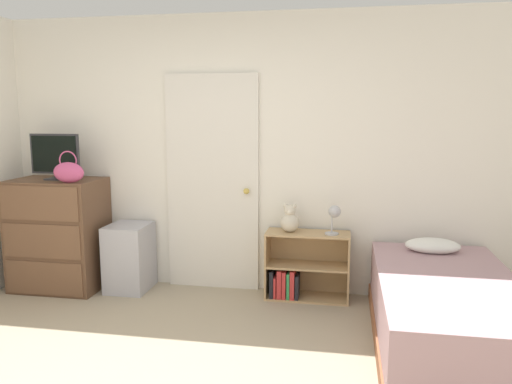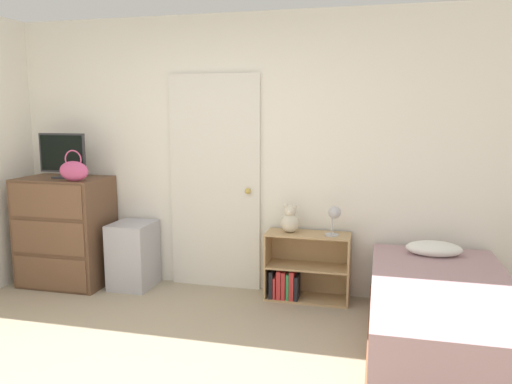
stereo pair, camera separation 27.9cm
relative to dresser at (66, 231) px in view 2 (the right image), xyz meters
name	(u,v)px [view 2 (the right image)]	position (x,y,z in m)	size (l,w,h in m)	color
wall_back	(220,154)	(1.48, 0.33, 0.75)	(10.00, 0.06, 2.55)	white
door_closed	(215,183)	(1.44, 0.28, 0.48)	(0.88, 0.09, 2.02)	silver
dresser	(66,231)	(0.00, 0.00, 0.00)	(0.82, 0.56, 1.05)	brown
tv	(62,155)	(0.02, 0.00, 0.75)	(0.48, 0.16, 0.42)	#2D2D33
handbag	(74,170)	(0.25, -0.19, 0.62)	(0.29, 0.10, 0.29)	#C64C7F
storage_bin	(133,255)	(0.68, 0.07, -0.21)	(0.37, 0.43, 0.63)	#ADADB7
bookshelf	(300,272)	(2.29, 0.13, -0.27)	(0.75, 0.30, 0.61)	tan
teddy_bear	(290,220)	(2.19, 0.13, 0.20)	(0.17, 0.17, 0.26)	beige
desk_lamp	(334,215)	(2.58, 0.09, 0.27)	(0.14, 0.13, 0.26)	#B2B2B7
bed	(441,318)	(3.40, -0.68, -0.26)	(0.99, 1.93, 0.63)	brown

